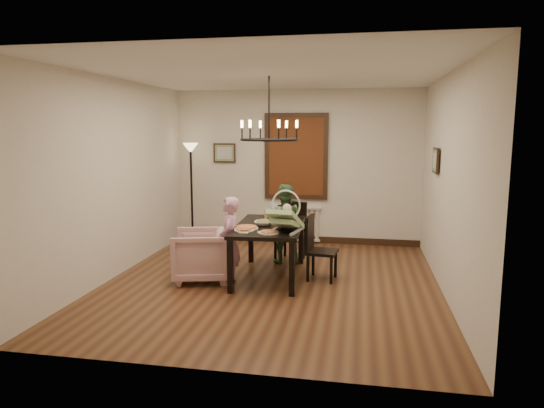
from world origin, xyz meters
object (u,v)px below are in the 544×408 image
(seated_man, at_px, (284,230))
(baby_bouncer, at_px, (285,217))
(floor_lamp, at_px, (192,194))
(armchair, at_px, (201,255))
(dining_table, at_px, (269,231))
(elderly_woman, at_px, (229,248))
(drinking_glass, at_px, (282,219))
(chair_right, at_px, (322,248))
(chair_far, at_px, (290,231))

(seated_man, height_order, baby_bouncer, baby_bouncer)
(seated_man, relative_size, floor_lamp, 0.57)
(armchair, bearing_deg, dining_table, 93.84)
(elderly_woman, distance_m, baby_bouncer, 0.90)
(armchair, bearing_deg, drinking_glass, 95.97)
(chair_right, height_order, seated_man, seated_man)
(chair_far, height_order, drinking_glass, chair_far)
(seated_man, xyz_separation_m, floor_lamp, (-1.90, 1.07, 0.38))
(chair_right, distance_m, floor_lamp, 3.21)
(elderly_woman, relative_size, floor_lamp, 0.55)
(drinking_glass, relative_size, floor_lamp, 0.07)
(dining_table, height_order, seated_man, seated_man)
(baby_bouncer, bearing_deg, floor_lamp, 143.57)
(elderly_woman, bearing_deg, floor_lamp, -156.00)
(armchair, xyz_separation_m, floor_lamp, (-0.91, 2.18, 0.55))
(armchair, distance_m, elderly_woman, 0.46)
(armchair, bearing_deg, baby_bouncer, 70.44)
(armchair, height_order, seated_man, seated_man)
(floor_lamp, bearing_deg, armchair, -67.37)
(chair_right, bearing_deg, dining_table, 99.44)
(dining_table, distance_m, drinking_glass, 0.24)
(baby_bouncer, distance_m, floor_lamp, 3.13)
(dining_table, height_order, chair_right, chair_right)
(chair_far, relative_size, elderly_woman, 0.95)
(chair_far, xyz_separation_m, chair_right, (0.60, -0.94, -0.02))
(chair_right, bearing_deg, elderly_woman, 115.41)
(dining_table, relative_size, armchair, 2.13)
(chair_far, height_order, seated_man, seated_man)
(chair_far, bearing_deg, baby_bouncer, -65.90)
(elderly_woman, bearing_deg, drinking_glass, 119.51)
(armchair, relative_size, baby_bouncer, 1.35)
(elderly_woman, height_order, seated_man, seated_man)
(armchair, bearing_deg, chair_right, 87.06)
(baby_bouncer, xyz_separation_m, drinking_glass, (-0.13, 0.51, -0.12))
(chair_right, xyz_separation_m, armchair, (-1.66, -0.32, -0.10))
(floor_lamp, bearing_deg, drinking_glass, -42.16)
(chair_right, relative_size, elderly_woman, 0.91)
(baby_bouncer, bearing_deg, drinking_glass, 115.47)
(seated_man, bearing_deg, chair_right, 122.16)
(floor_lamp, bearing_deg, elderly_woman, -59.42)
(chair_far, relative_size, armchair, 1.20)
(elderly_woman, bearing_deg, chair_right, 101.51)
(seated_man, bearing_deg, dining_table, 76.82)
(elderly_woman, relative_size, seated_man, 0.96)
(chair_far, relative_size, floor_lamp, 0.52)
(drinking_glass, height_order, floor_lamp, floor_lamp)
(dining_table, xyz_separation_m, floor_lamp, (-1.82, 1.89, 0.23))
(chair_right, height_order, elderly_woman, elderly_woman)
(elderly_woman, relative_size, baby_bouncer, 1.71)
(dining_table, bearing_deg, elderly_woman, -144.84)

